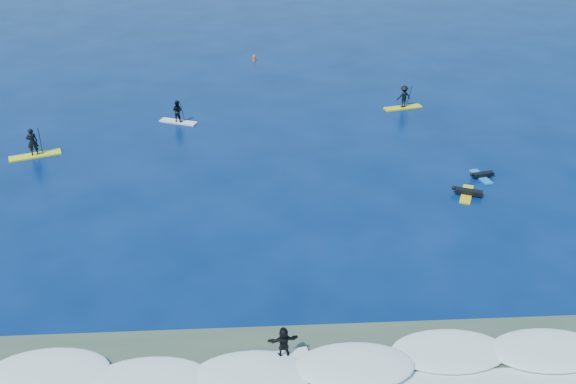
{
  "coord_description": "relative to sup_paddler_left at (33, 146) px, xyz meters",
  "views": [
    {
      "loc": [
        -2.65,
        -28.91,
        18.4
      ],
      "look_at": [
        -0.87,
        3.39,
        0.6
      ],
      "focal_mm": 40.0,
      "sensor_mm": 36.0,
      "label": 1
    }
  ],
  "objects": [
    {
      "name": "ground",
      "position": [
        17.28,
        -10.33,
        -0.72
      ],
      "size": [
        160.0,
        160.0,
        0.0
      ],
      "primitive_type": "plane",
      "color": "#031742",
      "rests_on": "ground"
    },
    {
      "name": "breaking_wave",
      "position": [
        17.28,
        -20.33,
        -0.72
      ],
      "size": [
        40.0,
        6.0,
        0.3
      ],
      "primitive_type": "cube",
      "color": "white",
      "rests_on": "ground"
    },
    {
      "name": "sup_paddler_left",
      "position": [
        0.0,
        0.0,
        0.0
      ],
      "size": [
        3.35,
        1.91,
        2.3
      ],
      "rotation": [
        0.0,
        0.0,
        0.36
      ],
      "color": "yellow",
      "rests_on": "ground"
    },
    {
      "name": "sup_paddler_center",
      "position": [
        8.92,
        5.3,
        0.02
      ],
      "size": [
        2.87,
        1.67,
        1.97
      ],
      "rotation": [
        0.0,
        0.0,
        -0.37
      ],
      "color": "white",
      "rests_on": "ground"
    },
    {
      "name": "sup_paddler_right",
      "position": [
        26.19,
        7.24,
        0.11
      ],
      "size": [
        3.11,
        1.46,
        2.12
      ],
      "rotation": [
        0.0,
        0.0,
        0.25
      ],
      "color": "yellow",
      "rests_on": "ground"
    },
    {
      "name": "prone_paddler_near",
      "position": [
        27.01,
        -6.8,
        -0.56
      ],
      "size": [
        1.76,
        2.34,
        0.48
      ],
      "rotation": [
        0.0,
        0.0,
        1.18
      ],
      "color": "yellow",
      "rests_on": "ground"
    },
    {
      "name": "prone_paddler_far",
      "position": [
        28.57,
        -4.66,
        -0.58
      ],
      "size": [
        1.59,
        2.06,
        0.42
      ],
      "rotation": [
        0.0,
        0.0,
        1.78
      ],
      "color": "blue",
      "rests_on": "ground"
    },
    {
      "name": "wave_surfer",
      "position": [
        15.53,
        -19.86,
        0.11
      ],
      "size": [
        2.09,
        0.89,
        1.47
      ],
      "rotation": [
        0.0,
        0.0,
        0.17
      ],
      "color": "silver",
      "rests_on": "breaking_wave"
    },
    {
      "name": "marker_buoy",
      "position": [
        14.68,
        20.15,
        -0.42
      ],
      "size": [
        0.28,
        0.28,
        0.67
      ],
      "rotation": [
        0.0,
        0.0,
        -0.01
      ],
      "color": "#F65D15",
      "rests_on": "ground"
    }
  ]
}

